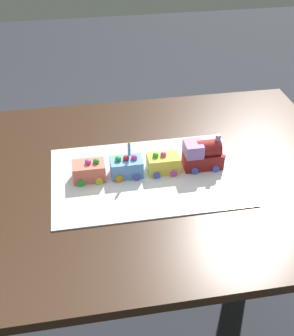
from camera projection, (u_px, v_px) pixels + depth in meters
name	position (u px, v px, depth m)	size (l,w,h in m)	color
ground_plane	(140.00, 315.00, 1.84)	(8.00, 8.00, 0.00)	#2D3038
dining_table	(138.00, 200.00, 1.47)	(1.40, 1.00, 0.74)	#382316
cake_board	(147.00, 176.00, 1.39)	(0.60, 0.40, 0.00)	silver
cake_locomotive	(203.00, 154.00, 1.41)	(0.14, 0.08, 0.12)	maroon
cake_car_tanker_lemon	(163.00, 163.00, 1.40)	(0.10, 0.08, 0.07)	#F4E04C
cake_car_gondola_sky_blue	(126.00, 167.00, 1.38)	(0.10, 0.08, 0.07)	#669EEA
cake_car_flatbed_coral	(89.00, 171.00, 1.37)	(0.10, 0.08, 0.07)	#F27260
birthday_candle	(129.00, 148.00, 1.34)	(0.01, 0.01, 0.05)	#4CA5E5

